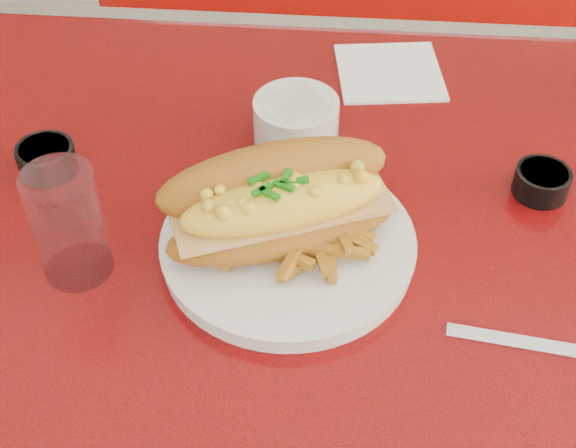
# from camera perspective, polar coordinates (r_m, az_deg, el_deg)

# --- Properties ---
(diner_table) EXTENTS (1.23, 0.83, 0.77)m
(diner_table) POSITION_cam_1_polar(r_m,az_deg,el_deg) (0.96, 6.08, -7.14)
(diner_table) COLOR red
(diner_table) RESTS_ON ground
(booth_bench_far) EXTENTS (1.20, 0.51, 0.90)m
(booth_bench_far) POSITION_cam_1_polar(r_m,az_deg,el_deg) (1.77, 5.53, 7.17)
(booth_bench_far) COLOR #A1110A
(booth_bench_far) RESTS_ON ground
(dinner_plate) EXTENTS (0.29, 0.29, 0.02)m
(dinner_plate) POSITION_cam_1_polar(r_m,az_deg,el_deg) (0.80, -0.00, -1.51)
(dinner_plate) COLOR silver
(dinner_plate) RESTS_ON diner_table
(mac_hoagie) EXTENTS (0.26, 0.19, 0.10)m
(mac_hoagie) POSITION_cam_1_polar(r_m,az_deg,el_deg) (0.77, -0.59, 1.58)
(mac_hoagie) COLOR #A9681B
(mac_hoagie) RESTS_ON dinner_plate
(fries_pile) EXTENTS (0.16, 0.16, 0.04)m
(fries_pile) POSITION_cam_1_polar(r_m,az_deg,el_deg) (0.79, 0.85, 0.06)
(fries_pile) COLOR #BD7F20
(fries_pile) RESTS_ON dinner_plate
(fork) EXTENTS (0.08, 0.15, 0.00)m
(fork) POSITION_cam_1_polar(r_m,az_deg,el_deg) (0.84, 2.71, 1.84)
(fork) COLOR silver
(fork) RESTS_ON dinner_plate
(gravy_ramekin) EXTENTS (0.12, 0.12, 0.05)m
(gravy_ramekin) POSITION_cam_1_polar(r_m,az_deg,el_deg) (0.92, 0.58, 7.39)
(gravy_ramekin) COLOR silver
(gravy_ramekin) RESTS_ON diner_table
(sauce_cup_left) EXTENTS (0.07, 0.07, 0.03)m
(sauce_cup_left) POSITION_cam_1_polar(r_m,az_deg,el_deg) (0.93, -16.81, 4.52)
(sauce_cup_left) COLOR black
(sauce_cup_left) RESTS_ON diner_table
(sauce_cup_right) EXTENTS (0.07, 0.07, 0.03)m
(sauce_cup_right) POSITION_cam_1_polar(r_m,az_deg,el_deg) (0.90, 17.61, 2.94)
(sauce_cup_right) COLOR black
(sauce_cup_right) RESTS_ON diner_table
(water_tumbler) EXTENTS (0.09, 0.09, 0.12)m
(water_tumbler) POSITION_cam_1_polar(r_m,az_deg,el_deg) (0.78, -15.37, -0.03)
(water_tumbler) COLOR #A2BCD1
(water_tumbler) RESTS_ON diner_table
(knife) EXTENTS (0.19, 0.04, 0.01)m
(knife) POSITION_cam_1_polar(r_m,az_deg,el_deg) (0.77, 19.66, -8.48)
(knife) COLOR silver
(knife) RESTS_ON diner_table
(paper_napkin) EXTENTS (0.15, 0.15, 0.00)m
(paper_napkin) POSITION_cam_1_polar(r_m,az_deg,el_deg) (1.06, 7.22, 10.66)
(paper_napkin) COLOR white
(paper_napkin) RESTS_ON diner_table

